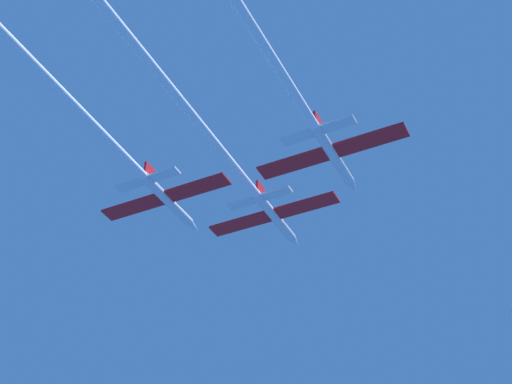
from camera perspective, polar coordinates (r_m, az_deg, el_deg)
jet_lead at (r=91.78m, az=-2.65°, el=3.13°), size 18.91×56.75×3.13m
jet_left_wing at (r=88.55m, az=-13.28°, el=5.94°), size 18.91×64.01×3.13m
jet_right_wing at (r=79.07m, az=1.52°, el=9.83°), size 18.91×58.88×3.13m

